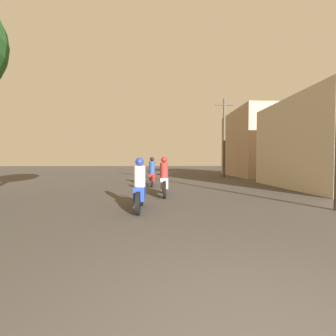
% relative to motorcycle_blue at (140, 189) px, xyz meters
% --- Properties ---
extents(motorcycle_blue, '(0.60, 1.88, 1.52)m').
position_rel_motorcycle_blue_xyz_m(motorcycle_blue, '(0.00, 0.00, 0.00)').
color(motorcycle_blue, black).
rests_on(motorcycle_blue, ground_plane).
extents(motorcycle_silver, '(0.60, 2.08, 1.59)m').
position_rel_motorcycle_blue_xyz_m(motorcycle_silver, '(0.77, 2.64, 0.02)').
color(motorcycle_silver, black).
rests_on(motorcycle_silver, ground_plane).
extents(motorcycle_red, '(0.60, 1.92, 1.64)m').
position_rel_motorcycle_blue_xyz_m(motorcycle_red, '(0.19, 6.21, 0.04)').
color(motorcycle_red, black).
rests_on(motorcycle_red, ground_plane).
extents(building_right_near, '(5.05, 6.59, 4.61)m').
position_rel_motorcycle_blue_xyz_m(building_right_near, '(9.56, 4.79, 1.70)').
color(building_right_near, beige).
rests_on(building_right_near, ground_plane).
extents(building_right_far, '(4.94, 7.23, 6.01)m').
position_rel_motorcycle_blue_xyz_m(building_right_far, '(9.92, 14.03, 2.39)').
color(building_right_far, tan).
rests_on(building_right_far, ground_plane).
extents(utility_pole_far, '(1.60, 0.20, 6.64)m').
position_rel_motorcycle_blue_xyz_m(utility_pole_far, '(6.12, 12.29, 2.87)').
color(utility_pole_far, '#4C4238').
rests_on(utility_pole_far, ground_plane).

